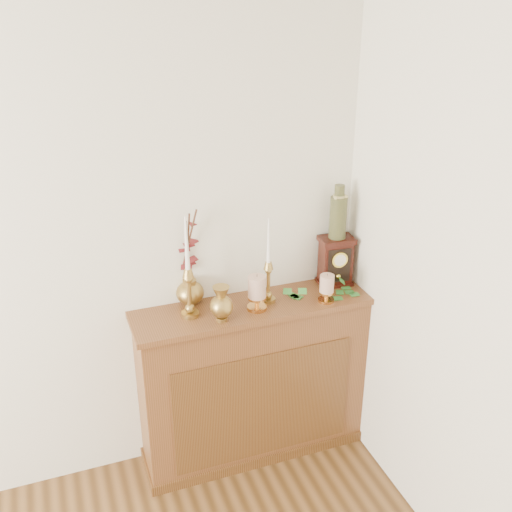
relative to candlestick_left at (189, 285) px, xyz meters
name	(u,v)px	position (x,y,z in m)	size (l,w,h in m)	color
console_shelf	(254,384)	(0.33, 0.00, -0.66)	(1.24, 0.34, 0.93)	brown
candlestick_left	(189,285)	(0.00, 0.00, 0.00)	(0.09, 0.09, 0.52)	#AE8D45
candlestick_center	(268,275)	(0.41, 0.01, -0.02)	(0.08, 0.08, 0.45)	#AE8D45
bud_vase	(221,304)	(0.13, -0.09, -0.08)	(0.11, 0.11, 0.18)	#AE8D45
ginger_jar	(188,259)	(0.04, 0.15, 0.06)	(0.21, 0.23, 0.52)	#AE8D45
pillar_candle_left	(257,291)	(0.33, -0.05, -0.07)	(0.10, 0.10, 0.19)	#D4964A
pillar_candle_right	(327,287)	(0.69, -0.10, -0.09)	(0.08, 0.08, 0.16)	#D4964A
ivy_garland	(310,293)	(0.64, -0.01, -0.16)	(0.44, 0.18, 0.08)	#30762D
mantel_clock	(335,261)	(0.82, 0.07, -0.04)	(0.19, 0.14, 0.27)	#36110A
ceramic_vase	(338,215)	(0.82, 0.07, 0.23)	(0.09, 0.09, 0.29)	black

